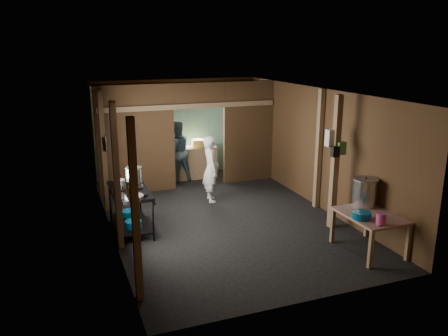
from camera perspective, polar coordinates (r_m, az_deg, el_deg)
name	(u,v)px	position (r m, az deg, el deg)	size (l,w,h in m)	color
floor	(221,216)	(9.56, -0.42, -6.08)	(4.50, 7.00, 0.00)	black
ceiling	(220,91)	(8.94, -0.46, 9.63)	(4.50, 7.00, 0.00)	#292827
wall_back	(176,128)	(12.44, -6.04, 5.10)	(4.50, 0.00, 2.60)	#422D15
wall_front	(311,215)	(6.14, 10.96, -5.80)	(4.50, 0.00, 2.60)	#422D15
wall_left	(107,166)	(8.67, -14.53, 0.22)	(0.00, 7.00, 2.60)	#422D15
wall_right	(317,147)	(10.14, 11.59, 2.55)	(0.00, 7.00, 2.60)	#422D15
partition_left	(136,140)	(10.92, -11.03, 3.48)	(1.85, 0.10, 2.60)	#51381C
partition_right	(248,132)	(11.73, 3.08, 4.55)	(1.35, 0.10, 2.60)	#51381C
partition_header	(199,95)	(11.13, -3.19, 9.17)	(1.30, 0.10, 0.60)	#51381C
turquoise_panel	(177,130)	(12.39, -5.96, 4.83)	(4.40, 0.06, 2.50)	#7DCABF
back_counter	(193,162)	(12.18, -3.90, 0.72)	(1.20, 0.50, 0.85)	#937253
wall_clock	(186,106)	(12.32, -4.86, 7.85)	(0.20, 0.20, 0.03)	beige
post_left_a	(135,213)	(6.22, -11.14, -5.55)	(0.10, 0.12, 2.60)	#937253
post_left_b	(117,177)	(7.91, -13.37, -1.14)	(0.10, 0.12, 2.60)	#937253
post_left_c	(104,152)	(9.84, -14.93, 1.96)	(0.10, 0.12, 2.60)	#937253
post_right	(319,150)	(9.94, 11.86, 2.28)	(0.10, 0.12, 2.60)	#937253
post_free	(335,163)	(8.87, 13.82, 0.60)	(0.12, 0.12, 2.60)	#937253
cross_beam	(190,106)	(11.04, -4.34, 7.79)	(4.40, 0.12, 0.12)	#937253
pan_lid_big	(105,143)	(8.98, -14.72, 3.02)	(0.34, 0.34, 0.03)	gray
pan_lid_small	(104,144)	(9.39, -14.95, 2.90)	(0.30, 0.30, 0.03)	black
wall_shelf	(131,194)	(6.65, -11.66, -3.26)	(0.14, 0.80, 0.03)	#937253
jar_white	(134,195)	(6.40, -11.33, -3.38)	(0.07, 0.07, 0.10)	beige
jar_yellow	(131,190)	(6.63, -11.69, -2.73)	(0.08, 0.08, 0.10)	gold
jar_green	(128,186)	(6.84, -11.99, -2.19)	(0.06, 0.06, 0.10)	#498941
bag_white	(332,138)	(8.80, 13.45, 3.72)	(0.22, 0.15, 0.32)	beige
bag_green	(341,148)	(8.79, 14.54, 2.44)	(0.16, 0.12, 0.24)	#498941
bag_black	(335,152)	(8.71, 13.83, 2.03)	(0.14, 0.10, 0.20)	black
gas_range	(131,210)	(8.89, -11.71, -5.22)	(0.72, 1.41, 0.83)	black
prep_table	(369,233)	(8.28, 17.80, -7.78)	(0.84, 1.15, 0.68)	#9F766A
stove_pot_large	(134,175)	(9.15, -11.29, -0.90)	(0.32, 0.32, 0.33)	silver
stove_pot_med	(119,185)	(8.80, -13.08, -2.08)	(0.23, 0.23, 0.20)	silver
frying_pan	(134,197)	(8.23, -11.26, -3.59)	(0.33, 0.55, 0.08)	gray
blue_tub_front	(133,224)	(8.72, -11.37, -6.94)	(0.31, 0.31, 0.13)	#074D70
blue_tub_back	(128,213)	(9.30, -12.01, -5.61)	(0.28, 0.28, 0.11)	#074D70
stock_pot	(365,193)	(8.49, 17.33, -2.98)	(0.45, 0.45, 0.52)	silver
wash_basin	(362,215)	(7.90, 16.96, -5.72)	(0.32, 0.32, 0.12)	#074D70
pink_bucket	(381,219)	(7.75, 19.19, -6.07)	(0.16, 0.16, 0.19)	#B63F81
knife	(386,225)	(7.75, 19.71, -6.79)	(0.30, 0.04, 0.01)	silver
yellow_tub	(198,143)	(12.11, -3.28, 3.16)	(0.34, 0.34, 0.19)	gold
red_cup	(182,145)	(11.99, -5.36, 2.91)	(0.13, 0.13, 0.15)	red
cook	(211,169)	(10.25, -1.68, -0.12)	(0.55, 0.36, 1.52)	white
worker_back	(177,152)	(11.81, -5.98, 2.08)	(0.78, 0.61, 1.60)	#3F5C66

